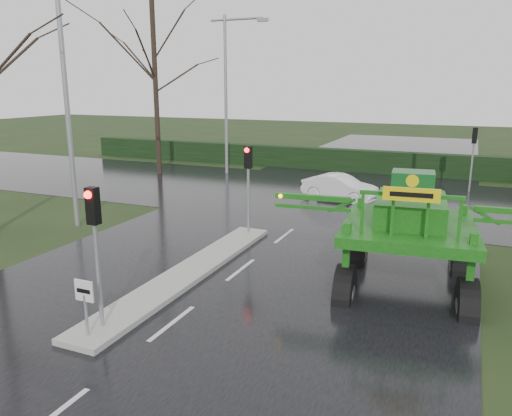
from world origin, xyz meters
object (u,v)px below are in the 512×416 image
at_px(white_sedan, 339,200).
at_px(crop_sprayer, 349,222).
at_px(keep_left_sign, 85,299).
at_px(street_light_left_far, 230,81).
at_px(traffic_signal_near, 94,228).
at_px(traffic_signal_far, 474,145).
at_px(traffic_signal_mid, 248,171).
at_px(street_light_left_near, 71,78).

bearing_deg(white_sedan, crop_sprayer, -152.44).
relative_size(keep_left_sign, street_light_left_far, 0.14).
relative_size(traffic_signal_near, traffic_signal_far, 1.00).
height_order(keep_left_sign, crop_sprayer, crop_sprayer).
bearing_deg(keep_left_sign, white_sedan, 84.19).
bearing_deg(traffic_signal_near, traffic_signal_mid, 90.00).
bearing_deg(traffic_signal_near, white_sedan, 84.01).
distance_m(traffic_signal_near, crop_sprayer, 6.65).
xyz_separation_m(street_light_left_far, white_sedan, (8.59, -4.84, -5.99)).
bearing_deg(white_sedan, street_light_left_far, 73.23).
relative_size(traffic_signal_near, traffic_signal_mid, 1.00).
bearing_deg(traffic_signal_far, street_light_left_far, 0.03).
height_order(street_light_left_near, crop_sprayer, street_light_left_near).
relative_size(traffic_signal_mid, street_light_left_far, 0.35).
xyz_separation_m(traffic_signal_far, crop_sprayer, (-3.02, -16.42, -0.49)).
distance_m(keep_left_sign, traffic_signal_mid, 9.12).
height_order(traffic_signal_far, street_light_left_near, street_light_left_near).
distance_m(street_light_left_near, white_sedan, 13.91).
bearing_deg(traffic_signal_mid, white_sedan, 77.52).
height_order(traffic_signal_near, white_sedan, traffic_signal_near).
bearing_deg(traffic_signal_far, crop_sprayer, 79.58).
bearing_deg(street_light_left_far, traffic_signal_far, 0.03).
height_order(keep_left_sign, white_sedan, keep_left_sign).
xyz_separation_m(keep_left_sign, crop_sprayer, (4.78, 5.09, 1.04)).
bearing_deg(keep_left_sign, traffic_signal_near, 90.00).
relative_size(street_light_left_near, white_sedan, 2.57).
bearing_deg(traffic_signal_far, street_light_left_near, 43.63).
bearing_deg(white_sedan, street_light_left_near, 149.47).
bearing_deg(street_light_left_near, keep_left_sign, -47.41).
height_order(keep_left_sign, street_light_left_near, street_light_left_near).
relative_size(traffic_signal_near, crop_sprayer, 0.45).
relative_size(keep_left_sign, crop_sprayer, 0.17).
xyz_separation_m(traffic_signal_near, street_light_left_near, (-6.89, 7.01, 3.40)).
distance_m(keep_left_sign, traffic_signal_far, 22.93).
bearing_deg(white_sedan, traffic_signal_mid, -179.84).
height_order(traffic_signal_mid, white_sedan, traffic_signal_mid).
bearing_deg(crop_sprayer, traffic_signal_near, -141.50).
height_order(traffic_signal_near, traffic_signal_mid, same).
xyz_separation_m(traffic_signal_near, traffic_signal_far, (7.80, 21.02, 0.00)).
relative_size(traffic_signal_mid, white_sedan, 0.91).
relative_size(street_light_left_far, crop_sprayer, 1.26).
xyz_separation_m(keep_left_sign, traffic_signal_far, (7.80, 21.51, 1.53)).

